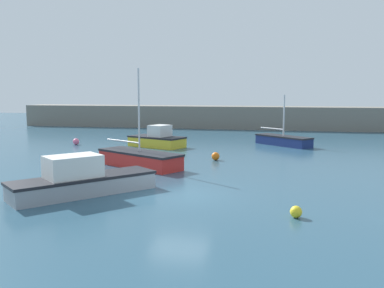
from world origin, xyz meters
The scene contains 9 objects.
ground_plane centered at (0.00, 0.00, -0.10)m, with size 120.00×120.00×0.20m, color #284C60.
harbor_breakwater centered at (0.00, 33.45, 1.31)m, with size 56.11×3.96×2.62m, color slate.
cabin_cruiser_white centered at (-4.09, -0.89, 0.62)m, with size 5.35×5.91×1.72m.
motorboat_grey_hull centered at (-5.53, 14.93, 0.60)m, with size 4.94×3.63×1.74m.
sailboat_twin_hulled centered at (4.21, 17.98, 0.42)m, with size 4.73×4.37×4.11m.
sailboat_tall_mast centered at (-3.89, 6.02, 0.48)m, with size 5.73×4.26×5.69m.
mooring_buoy_orange centered at (0.04, 9.37, 0.26)m, with size 0.52×0.52×0.52m, color orange.
mooring_buoy_yellow centered at (4.81, -2.39, 0.21)m, with size 0.42×0.42×0.42m, color yellow.
mooring_buoy_pink centered at (-12.49, 14.78, 0.26)m, with size 0.52×0.52×0.52m, color #EA668C.
Camera 1 is at (4.38, -17.32, 4.39)m, focal length 40.00 mm.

